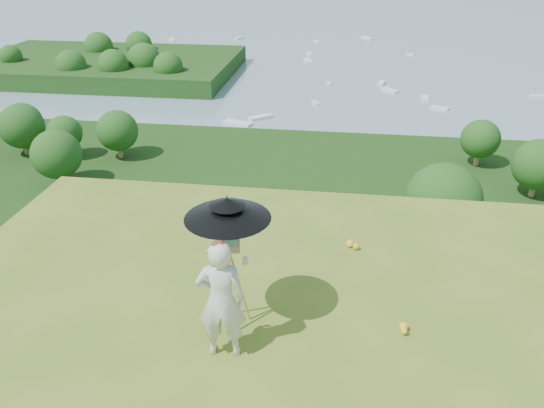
# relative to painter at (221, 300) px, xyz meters

# --- Properties ---
(forest_slope) EXTENTS (140.00, 56.00, 22.00)m
(forest_slope) POSITION_rel_painter_xyz_m (1.78, 33.38, -29.90)
(forest_slope) COLOR #18330E
(forest_slope) RESTS_ON bay_water
(shoreline_tier) EXTENTS (170.00, 28.00, 8.00)m
(shoreline_tier) POSITION_rel_painter_xyz_m (1.78, 73.38, -36.90)
(shoreline_tier) COLOR #6D6257
(shoreline_tier) RESTS_ON bay_water
(bay_water) EXTENTS (700.00, 700.00, 0.00)m
(bay_water) POSITION_rel_painter_xyz_m (1.78, 238.38, -34.90)
(bay_water) COLOR slate
(bay_water) RESTS_ON ground
(peninsula) EXTENTS (90.00, 60.00, 12.00)m
(peninsula) POSITION_rel_painter_xyz_m (-73.22, 153.38, -29.90)
(peninsula) COLOR #18330E
(peninsula) RESTS_ON bay_water
(slope_trees) EXTENTS (110.00, 50.00, 6.00)m
(slope_trees) POSITION_rel_painter_xyz_m (1.78, 33.38, -15.90)
(slope_trees) COLOR #234815
(slope_trees) RESTS_ON forest_slope
(harbor_town) EXTENTS (110.00, 22.00, 5.00)m
(harbor_town) POSITION_rel_painter_xyz_m (1.78, 73.38, -30.40)
(harbor_town) COLOR silver
(harbor_town) RESTS_ON shoreline_tier
(moored_boats) EXTENTS (140.00, 140.00, 0.70)m
(moored_boats) POSITION_rel_painter_xyz_m (-10.72, 159.38, -34.55)
(moored_boats) COLOR white
(moored_boats) RESTS_ON bay_water
(painter) EXTENTS (0.70, 0.50, 1.80)m
(painter) POSITION_rel_painter_xyz_m (0.00, 0.00, 0.00)
(painter) COLOR silver
(painter) RESTS_ON ground
(field_easel) EXTENTS (0.74, 0.74, 1.58)m
(field_easel) POSITION_rel_painter_xyz_m (-0.01, 0.61, -0.11)
(field_easel) COLOR #AB8047
(field_easel) RESTS_ON ground
(sun_umbrella) EXTENTS (1.47, 1.47, 0.84)m
(sun_umbrella) POSITION_rel_painter_xyz_m (-0.02, 0.64, 0.81)
(sun_umbrella) COLOR black
(sun_umbrella) RESTS_ON field_easel
(painter_cap) EXTENTS (0.26, 0.29, 0.10)m
(painter_cap) POSITION_rel_painter_xyz_m (0.00, 0.00, 0.85)
(painter_cap) COLOR #E37C82
(painter_cap) RESTS_ON painter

